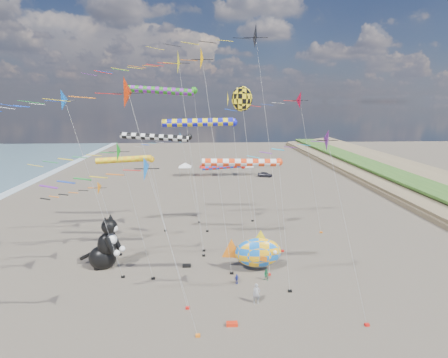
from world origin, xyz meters
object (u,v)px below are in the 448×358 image
object	(u,v)px
fish_inflatable	(258,252)
parked_car	(265,174)
person_adult	(256,294)
child_green	(266,275)
child_blue	(237,279)
cat_inflatable	(104,241)

from	to	relation	value
fish_inflatable	parked_car	xyz separation A→B (m)	(8.96, 47.14, -1.52)
fish_inflatable	parked_car	world-z (taller)	fish_inflatable
person_adult	parked_car	bearing A→B (deg)	79.09
child_green	child_blue	distance (m)	3.07
cat_inflatable	person_adult	bearing A→B (deg)	-10.37
cat_inflatable	child_green	xyz separation A→B (m)	(16.90, -3.91, -2.39)
person_adult	child_green	world-z (taller)	person_adult
child_blue	parked_car	xyz separation A→B (m)	(11.39, 49.64, 0.10)
child_green	child_blue	xyz separation A→B (m)	(-3.04, -0.42, -0.11)
child_blue	parked_car	world-z (taller)	parked_car
fish_inflatable	parked_car	size ratio (longest dim) A/B	1.87
cat_inflatable	child_green	bearing A→B (deg)	3.95
person_adult	child_green	bearing A→B (deg)	67.85
person_adult	child_green	xyz separation A→B (m)	(1.60, 4.00, -0.34)
cat_inflatable	parked_car	distance (m)	51.93
fish_inflatable	child_green	world-z (taller)	fish_inflatable
fish_inflatable	person_adult	xyz separation A→B (m)	(-0.99, -6.08, -1.17)
child_blue	fish_inflatable	bearing A→B (deg)	16.38
child_blue	person_adult	bearing A→B (deg)	-97.72
person_adult	child_green	size ratio (longest dim) A/B	1.56
cat_inflatable	parked_car	size ratio (longest dim) A/B	1.70
child_green	parked_car	bearing A→B (deg)	108.65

